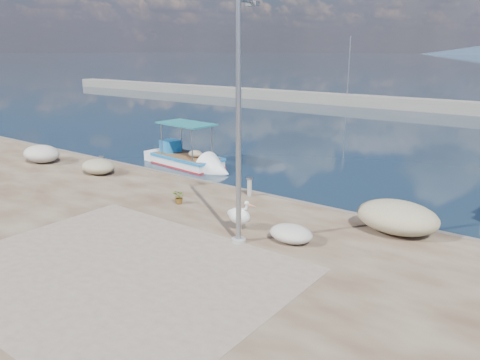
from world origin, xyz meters
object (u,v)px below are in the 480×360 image
boat_left (187,161)px  lamp_post (239,134)px  bollard_near (250,186)px  pelican (240,216)px

boat_left → lamp_post: size_ratio=0.83×
boat_left → bollard_near: bearing=-22.1°
boat_left → pelican: bearing=-31.8°
pelican → bollard_near: size_ratio=1.40×
boat_left → bollard_near: size_ratio=7.76×
lamp_post → pelican: bearing=125.6°
pelican → lamp_post: 2.98m
lamp_post → bollard_near: lamp_post is taller
boat_left → pelican: (8.77, -6.83, 0.77)m
pelican → bollard_near: pelican is taller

